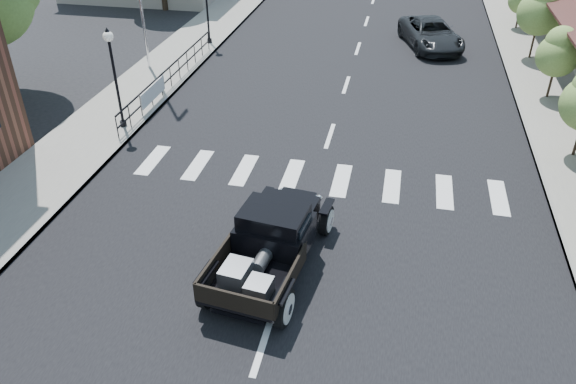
# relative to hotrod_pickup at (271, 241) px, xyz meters

# --- Properties ---
(ground) EXTENTS (120.00, 120.00, 0.00)m
(ground) POSITION_rel_hotrod_pickup_xyz_m (0.40, 0.56, -0.85)
(ground) COLOR black
(ground) RESTS_ON ground
(road) EXTENTS (14.00, 80.00, 0.02)m
(road) POSITION_rel_hotrod_pickup_xyz_m (0.40, 15.56, -0.84)
(road) COLOR black
(road) RESTS_ON ground
(road_markings) EXTENTS (12.00, 60.00, 0.06)m
(road_markings) POSITION_rel_hotrod_pickup_xyz_m (0.40, 10.56, -0.85)
(road_markings) COLOR silver
(road_markings) RESTS_ON ground
(sidewalk_left) EXTENTS (3.00, 80.00, 0.15)m
(sidewalk_left) POSITION_rel_hotrod_pickup_xyz_m (-8.10, 15.56, -0.77)
(sidewalk_left) COLOR gray
(sidewalk_left) RESTS_ON ground
(sidewalk_right) EXTENTS (3.00, 80.00, 0.15)m
(sidewalk_right) POSITION_rel_hotrod_pickup_xyz_m (8.90, 15.56, -0.77)
(sidewalk_right) COLOR gray
(sidewalk_right) RESTS_ON ground
(railing) EXTENTS (0.08, 10.00, 1.00)m
(railing) POSITION_rel_hotrod_pickup_xyz_m (-6.90, 10.56, -0.20)
(railing) COLOR black
(railing) RESTS_ON sidewalk_left
(banner) EXTENTS (0.04, 2.20, 0.60)m
(banner) POSITION_rel_hotrod_pickup_xyz_m (-6.82, 8.56, -0.40)
(banner) COLOR silver
(banner) RESTS_ON sidewalk_left
(lamp_post_b) EXTENTS (0.36, 0.36, 3.66)m
(lamp_post_b) POSITION_rel_hotrod_pickup_xyz_m (-7.20, 6.56, 1.13)
(lamp_post_b) COLOR black
(lamp_post_b) RESTS_ON sidewalk_left
(lamp_post_c) EXTENTS (0.36, 0.36, 3.66)m
(lamp_post_c) POSITION_rel_hotrod_pickup_xyz_m (-7.20, 16.56, 1.13)
(lamp_post_c) COLOR black
(lamp_post_c) RESTS_ON sidewalk_left
(small_tree_c) EXTENTS (1.68, 1.68, 2.80)m
(small_tree_c) POSITION_rel_hotrod_pickup_xyz_m (8.70, 12.68, 0.70)
(small_tree_c) COLOR olive
(small_tree_c) RESTS_ON sidewalk_right
(small_tree_d) EXTENTS (2.05, 2.05, 3.42)m
(small_tree_d) POSITION_rel_hotrod_pickup_xyz_m (8.70, 17.56, 1.01)
(small_tree_d) COLOR olive
(small_tree_d) RESTS_ON sidewalk_right
(small_tree_e) EXTENTS (1.44, 1.44, 2.40)m
(small_tree_e) POSITION_rel_hotrod_pickup_xyz_m (8.70, 22.56, 0.50)
(small_tree_e) COLOR olive
(small_tree_e) RESTS_ON sidewalk_right
(hotrod_pickup) EXTENTS (2.89, 5.14, 1.69)m
(hotrod_pickup) POSITION_rel_hotrod_pickup_xyz_m (0.00, 0.00, 0.00)
(hotrod_pickup) COLOR black
(hotrod_pickup) RESTS_ON ground
(second_car) EXTENTS (3.69, 5.44, 1.38)m
(second_car) POSITION_rel_hotrod_pickup_xyz_m (3.97, 18.57, -0.15)
(second_car) COLOR black
(second_car) RESTS_ON ground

